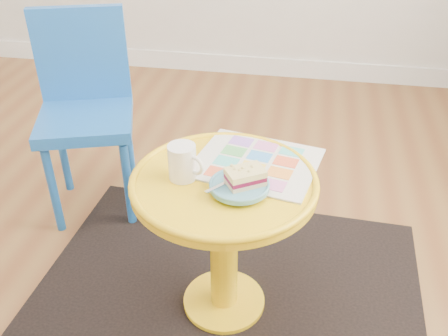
% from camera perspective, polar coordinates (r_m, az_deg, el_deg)
% --- Properties ---
extents(floor, '(4.00, 4.00, 0.00)m').
position_cam_1_polar(floor, '(2.00, -23.07, -10.69)').
color(floor, brown).
rests_on(floor, ground).
extents(rug, '(1.35, 1.15, 0.01)m').
position_cam_1_polar(rug, '(1.74, 0.00, -15.12)').
color(rug, black).
rests_on(rug, ground).
extents(side_table, '(0.53, 0.53, 0.50)m').
position_cam_1_polar(side_table, '(1.49, 0.00, -5.88)').
color(side_table, yellow).
rests_on(side_table, ground).
extents(chair, '(0.44, 0.44, 0.80)m').
position_cam_1_polar(chair, '(2.03, -15.57, 7.39)').
color(chair, '#1B5BB0').
rests_on(chair, ground).
extents(newspaper, '(0.41, 0.36, 0.01)m').
position_cam_1_polar(newspaper, '(1.48, 3.68, 0.62)').
color(newspaper, silver).
rests_on(newspaper, side_table).
extents(mug, '(0.11, 0.08, 0.10)m').
position_cam_1_polar(mug, '(1.39, -4.73, 0.78)').
color(mug, white).
rests_on(mug, side_table).
extents(plate, '(0.16, 0.16, 0.02)m').
position_cam_1_polar(plate, '(1.35, 1.76, -2.07)').
color(plate, teal).
rests_on(plate, newspaper).
extents(cake_slice, '(0.12, 0.11, 0.04)m').
position_cam_1_polar(cake_slice, '(1.33, 2.45, -0.99)').
color(cake_slice, '#D3BC8C').
rests_on(cake_slice, plate).
extents(fork, '(0.10, 0.12, 0.00)m').
position_cam_1_polar(fork, '(1.35, 0.43, -1.60)').
color(fork, silver).
rests_on(fork, plate).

